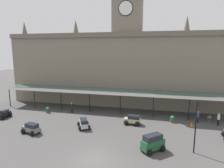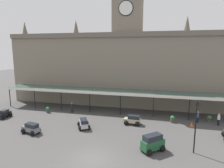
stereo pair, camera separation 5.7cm
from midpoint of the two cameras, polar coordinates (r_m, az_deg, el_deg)
ground_plane at (r=19.84m, az=-5.46°, el=-20.69°), size 140.00×140.00×0.00m
station_building at (r=36.33m, az=4.51°, el=5.05°), size 43.80×5.91×20.00m
entrance_canopy at (r=31.80m, az=2.94°, el=-2.14°), size 40.51×3.26×3.60m
car_grey_estate at (r=26.58m, az=-22.19°, el=-11.84°), size 2.40×1.87×1.27m
car_beige_estate at (r=27.54m, az=6.02°, el=-10.37°), size 2.28×1.60×1.27m
car_silver_estate at (r=26.46m, az=-8.12°, el=-11.28°), size 2.17×2.43×1.27m
car_black_sedan at (r=34.05m, az=-28.51°, el=-7.67°), size 1.53×2.05×1.19m
car_green_van at (r=21.04m, az=11.71°, el=-16.47°), size 2.53×2.49×1.77m
pedestrian_near_entrance at (r=30.52m, az=28.38°, el=-8.82°), size 0.34×0.37×1.67m
pedestrian_crossing_forecourt at (r=32.81m, az=-11.40°, el=-6.53°), size 0.38×0.34×1.67m
pedestrian_beside_cars at (r=30.28m, az=23.50°, el=-8.57°), size 0.34×0.34×1.67m
victorian_lamppost at (r=20.97m, az=23.06°, el=-9.73°), size 0.30×0.30×5.40m
traffic_cone at (r=28.79m, az=21.95°, el=-10.66°), size 0.40×0.40×0.64m
planter_forecourt_centre at (r=31.38m, az=26.28°, el=-8.95°), size 0.60×0.60×0.96m
planter_near_kerb at (r=29.38m, az=17.04°, el=-9.60°), size 0.60×0.60×0.96m
planter_by_canopy at (r=33.87m, az=-17.94°, el=-7.04°), size 0.60×0.60×0.96m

